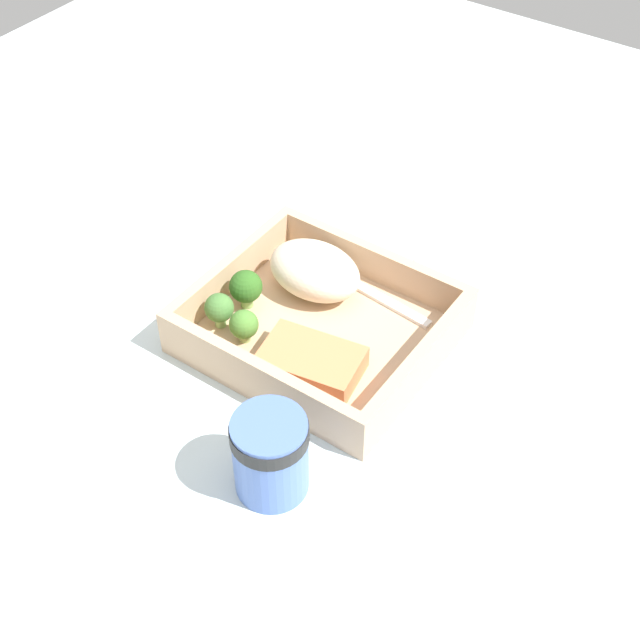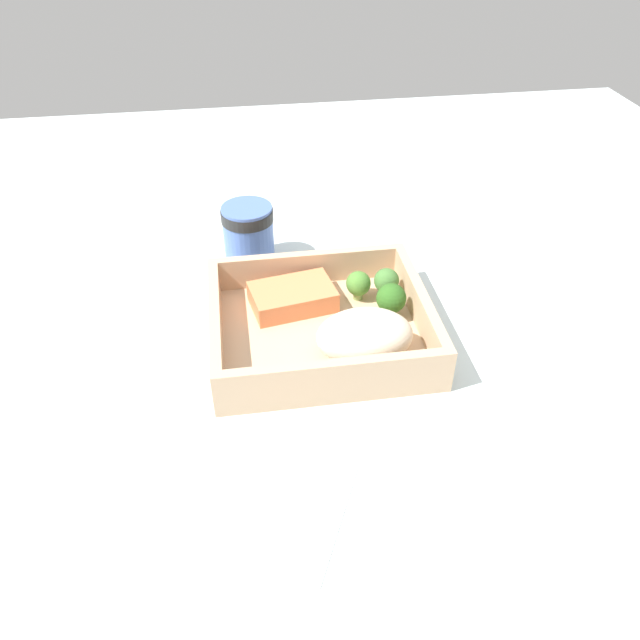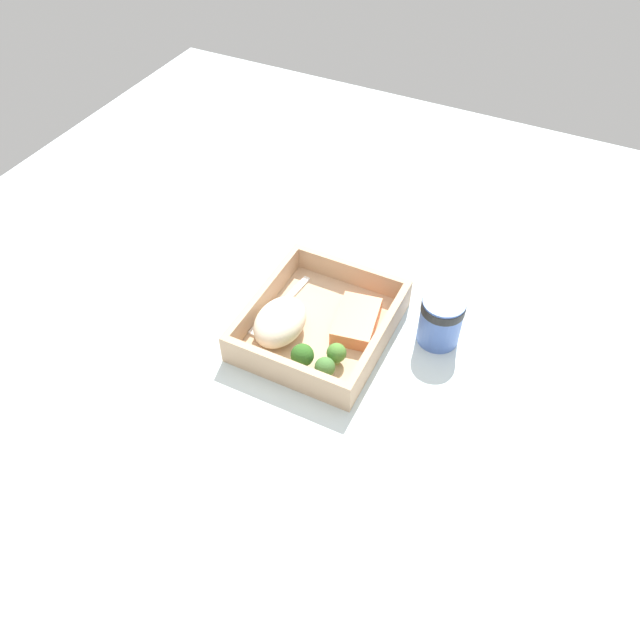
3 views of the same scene
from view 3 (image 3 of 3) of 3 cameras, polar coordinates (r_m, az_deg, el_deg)
The scene contains 11 objects.
ground_plane at distance 102.06cm, azimuth -0.00°, elevation -1.42°, with size 160.00×160.00×2.00cm, color silver.
takeout_tray at distance 100.88cm, azimuth -0.00°, elevation -0.82°, with size 24.73×21.74×1.20cm, color tan.
tray_rim at distance 98.92cm, azimuth -0.00°, elevation 0.22°, with size 24.73×21.74×4.13cm.
salmon_fillet at distance 99.64cm, azimuth 3.34°, elevation -0.09°, with size 9.83×6.31×2.58cm, color #E77F4F.
mashed_potatoes at distance 97.65cm, azimuth -3.67°, elevation -0.18°, with size 10.57×7.55×5.33cm, color beige.
broccoli_floret_1 at distance 91.89cm, azimuth 0.45°, elevation -4.38°, with size 3.08×3.08×4.00cm.
broccoli_floret_2 at distance 93.95cm, azimuth 1.52°, elevation -3.05°, with size 3.03×3.03×3.74cm.
broccoli_floret_3 at distance 93.08cm, azimuth -1.62°, elevation -3.28°, with size 3.54×3.54×4.45cm.
fork at distance 102.96cm, azimuth -3.87°, elevation 0.97°, with size 15.89×3.20×0.44cm.
paper_cup at distance 98.61cm, azimuth 11.01°, elevation 0.15°, with size 6.86×6.86×8.47cm.
receipt_slip at distance 113.30cm, azimuth -8.74°, elevation 4.73°, with size 9.65×13.82×0.24cm, color white.
Camera 3 is at (60.84, 30.08, 75.23)cm, focal length 35.00 mm.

